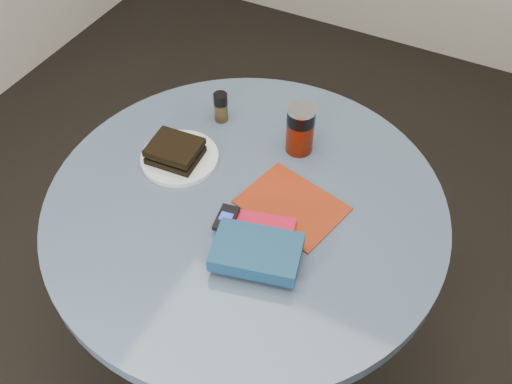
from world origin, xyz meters
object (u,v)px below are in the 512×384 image
at_px(pepper_grinder, 221,107).
at_px(headphones, 272,273).
at_px(sandwich, 175,151).
at_px(red_book, 258,232).
at_px(plate, 180,158).
at_px(magazine, 292,205).
at_px(mp3_player, 226,218).
at_px(table, 246,241).
at_px(novel, 257,252).
at_px(soda_can, 300,129).

height_order(pepper_grinder, headphones, pepper_grinder).
height_order(sandwich, pepper_grinder, pepper_grinder).
relative_size(pepper_grinder, red_book, 0.55).
distance_m(sandwich, red_book, 0.33).
bearing_deg(headphones, pepper_grinder, 131.47).
xyz_separation_m(plate, red_book, (0.30, -0.13, 0.00)).
distance_m(sandwich, magazine, 0.34).
xyz_separation_m(pepper_grinder, mp3_player, (0.20, -0.33, -0.02)).
distance_m(table, pepper_grinder, 0.38).
distance_m(novel, mp3_player, 0.13).
bearing_deg(table, mp3_player, -93.01).
bearing_deg(soda_can, mp3_player, -98.00).
distance_m(table, red_book, 0.21).
distance_m(plate, novel, 0.39).
relative_size(red_book, mp3_player, 1.98).
height_order(plate, red_book, red_book).
distance_m(sandwich, pepper_grinder, 0.20).
height_order(novel, mp3_player, novel).
bearing_deg(headphones, novel, 158.37).
xyz_separation_m(plate, novel, (0.33, -0.20, 0.03)).
height_order(table, red_book, red_book).
relative_size(red_book, novel, 0.85).
distance_m(red_book, novel, 0.08).
bearing_deg(mp3_player, headphones, -26.55).
height_order(sandwich, magazine, sandwich).
relative_size(sandwich, pepper_grinder, 1.52).
relative_size(sandwich, red_book, 0.83).
distance_m(sandwich, mp3_player, 0.26).
bearing_deg(table, headphones, -46.91).
height_order(table, novel, novel).
distance_m(sandwich, soda_can, 0.33).
bearing_deg(pepper_grinder, sandwich, -97.10).
xyz_separation_m(soda_can, red_book, (0.04, -0.31, -0.06)).
xyz_separation_m(soda_can, mp3_player, (-0.04, -0.32, -0.05)).
xyz_separation_m(sandwich, soda_can, (0.27, 0.19, 0.03)).
xyz_separation_m(plate, mp3_player, (0.22, -0.14, 0.02)).
bearing_deg(plate, novel, -30.84).
bearing_deg(pepper_grinder, headphones, -48.53).
height_order(plate, mp3_player, mp3_player).
relative_size(magazine, red_book, 1.46).
bearing_deg(headphones, mp3_player, 153.45).
height_order(table, mp3_player, mp3_player).
relative_size(novel, mp3_player, 2.34).
bearing_deg(pepper_grinder, magazine, -32.71).
distance_m(table, headphones, 0.29).
relative_size(soda_can, magazine, 0.58).
bearing_deg(mp3_player, table, 86.99).
distance_m(table, soda_can, 0.33).
relative_size(plate, soda_can, 1.47).
xyz_separation_m(table, soda_can, (0.04, 0.23, 0.23)).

